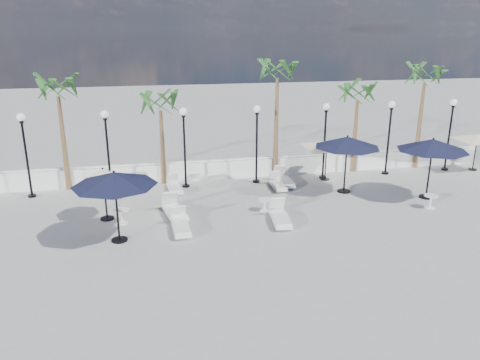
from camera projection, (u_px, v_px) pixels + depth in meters
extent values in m
plane|color=#9E9D99|center=(298.00, 236.00, 17.26)|extent=(100.00, 100.00, 0.00)
cube|color=white|center=(252.00, 168.00, 24.11)|extent=(26.00, 0.30, 0.90)
cube|color=white|center=(252.00, 158.00, 23.95)|extent=(26.00, 0.12, 0.08)
cylinder|color=black|center=(32.00, 196.00, 21.27)|extent=(0.36, 0.36, 0.10)
cylinder|color=black|center=(27.00, 160.00, 20.75)|extent=(0.10, 0.10, 3.50)
cylinder|color=black|center=(21.00, 122.00, 20.22)|extent=(0.18, 0.18, 0.10)
sphere|color=white|center=(21.00, 117.00, 20.16)|extent=(0.36, 0.36, 0.36)
cylinder|color=black|center=(111.00, 191.00, 21.95)|extent=(0.36, 0.36, 0.10)
cylinder|color=black|center=(108.00, 156.00, 21.42)|extent=(0.10, 0.10, 3.50)
cylinder|color=black|center=(105.00, 119.00, 20.90)|extent=(0.18, 0.18, 0.10)
sphere|color=white|center=(105.00, 114.00, 20.83)|extent=(0.36, 0.36, 0.36)
cylinder|color=black|center=(186.00, 186.00, 22.62)|extent=(0.36, 0.36, 0.10)
cylinder|color=black|center=(185.00, 152.00, 22.10)|extent=(0.10, 0.10, 3.50)
cylinder|color=black|center=(183.00, 116.00, 21.57)|extent=(0.18, 0.18, 0.10)
sphere|color=white|center=(183.00, 112.00, 21.51)|extent=(0.36, 0.36, 0.36)
cylinder|color=black|center=(256.00, 181.00, 23.30)|extent=(0.36, 0.36, 0.10)
cylinder|color=black|center=(257.00, 148.00, 22.77)|extent=(0.10, 0.10, 3.50)
cylinder|color=black|center=(257.00, 113.00, 22.25)|extent=(0.18, 0.18, 0.10)
sphere|color=white|center=(257.00, 109.00, 22.19)|extent=(0.36, 0.36, 0.36)
cylinder|color=black|center=(322.00, 177.00, 23.97)|extent=(0.36, 0.36, 0.10)
cylinder|color=black|center=(324.00, 145.00, 23.45)|extent=(0.10, 0.10, 3.50)
cylinder|color=black|center=(326.00, 111.00, 22.93)|extent=(0.18, 0.18, 0.10)
sphere|color=white|center=(327.00, 107.00, 22.86)|extent=(0.36, 0.36, 0.36)
cylinder|color=black|center=(385.00, 173.00, 24.65)|extent=(0.36, 0.36, 0.10)
cylinder|color=black|center=(388.00, 141.00, 24.13)|extent=(0.10, 0.10, 3.50)
cylinder|color=black|center=(392.00, 109.00, 23.60)|extent=(0.18, 0.18, 0.10)
sphere|color=white|center=(392.00, 104.00, 23.54)|extent=(0.36, 0.36, 0.36)
cylinder|color=black|center=(444.00, 169.00, 25.33)|extent=(0.36, 0.36, 0.10)
cylinder|color=black|center=(449.00, 138.00, 24.80)|extent=(0.10, 0.10, 3.50)
cylinder|color=black|center=(453.00, 106.00, 24.28)|extent=(0.18, 0.18, 0.10)
sphere|color=white|center=(454.00, 102.00, 24.21)|extent=(0.36, 0.36, 0.36)
cone|color=brown|center=(64.00, 144.00, 21.64)|extent=(0.28, 0.28, 4.40)
cone|color=brown|center=(163.00, 148.00, 22.64)|extent=(0.28, 0.28, 3.60)
cone|color=brown|center=(276.00, 129.00, 23.52)|extent=(0.28, 0.28, 5.00)
cone|color=brown|center=(355.00, 137.00, 24.54)|extent=(0.28, 0.28, 3.80)
cone|color=brown|center=(419.00, 126.00, 25.13)|extent=(0.28, 0.28, 4.60)
cube|color=white|center=(122.00, 190.00, 21.73)|extent=(1.05, 2.05, 0.11)
cube|color=white|center=(120.00, 189.00, 21.44)|extent=(0.87, 1.42, 0.11)
cube|color=white|center=(125.00, 177.00, 22.36)|extent=(0.70, 0.58, 0.61)
cube|color=white|center=(181.00, 227.00, 17.64)|extent=(0.67, 1.85, 0.10)
cube|color=white|center=(181.00, 227.00, 17.37)|extent=(0.61, 1.25, 0.10)
cube|color=white|center=(178.00, 211.00, 18.21)|extent=(0.59, 0.45, 0.57)
cube|color=white|center=(175.00, 213.00, 18.96)|extent=(1.00, 2.12, 0.11)
cube|color=white|center=(177.00, 213.00, 18.68)|extent=(0.85, 1.46, 0.11)
cube|color=white|center=(170.00, 197.00, 19.57)|extent=(0.71, 0.58, 0.64)
cube|color=white|center=(278.00, 186.00, 22.38)|extent=(0.56, 1.64, 0.09)
cube|color=white|center=(279.00, 185.00, 22.15)|extent=(0.52, 1.11, 0.09)
cube|color=white|center=(274.00, 175.00, 22.90)|extent=(0.52, 0.39, 0.51)
cube|color=white|center=(175.00, 188.00, 21.96)|extent=(0.70, 1.74, 0.09)
cube|color=white|center=(175.00, 188.00, 21.72)|extent=(0.62, 1.19, 0.09)
cube|color=white|center=(172.00, 177.00, 22.49)|extent=(0.56, 0.44, 0.53)
cube|color=white|center=(280.00, 219.00, 18.39)|extent=(0.84, 1.96, 0.10)
cube|color=white|center=(281.00, 219.00, 18.11)|extent=(0.74, 1.35, 0.10)
cube|color=white|center=(277.00, 203.00, 19.01)|extent=(0.64, 0.51, 0.60)
cube|color=white|center=(284.00, 182.00, 22.91)|extent=(0.67, 1.91, 0.10)
cube|color=white|center=(285.00, 181.00, 22.64)|extent=(0.62, 1.30, 0.10)
cube|color=white|center=(280.00, 170.00, 23.52)|extent=(0.60, 0.46, 0.60)
cylinder|color=white|center=(123.00, 223.00, 18.37)|extent=(0.46, 0.46, 0.03)
cylinder|color=white|center=(122.00, 217.00, 18.30)|extent=(0.07, 0.07, 0.55)
cylinder|color=white|center=(121.00, 210.00, 18.21)|extent=(0.59, 0.59, 0.03)
cylinder|color=white|center=(265.00, 211.00, 19.62)|extent=(0.41, 0.41, 0.03)
cylinder|color=white|center=(265.00, 205.00, 19.55)|extent=(0.06, 0.06, 0.50)
cylinder|color=white|center=(265.00, 200.00, 19.47)|extent=(0.54, 0.54, 0.03)
cylinder|color=white|center=(430.00, 208.00, 19.96)|extent=(0.45, 0.45, 0.03)
cylinder|color=white|center=(431.00, 202.00, 19.88)|extent=(0.07, 0.07, 0.54)
cylinder|color=white|center=(431.00, 196.00, 19.79)|extent=(0.59, 0.59, 0.03)
cylinder|color=black|center=(120.00, 240.00, 16.86)|extent=(0.58, 0.58, 0.06)
cylinder|color=black|center=(117.00, 208.00, 16.48)|extent=(0.07, 0.07, 2.53)
cone|color=black|center=(114.00, 179.00, 16.15)|extent=(3.00, 3.00, 0.47)
sphere|color=black|center=(114.00, 172.00, 16.07)|extent=(0.08, 0.08, 0.08)
cylinder|color=black|center=(344.00, 191.00, 21.93)|extent=(0.60, 0.60, 0.06)
cylinder|color=black|center=(346.00, 165.00, 21.54)|extent=(0.08, 0.08, 2.59)
cone|color=black|center=(347.00, 142.00, 21.20)|extent=(3.02, 3.02, 0.49)
sphere|color=black|center=(348.00, 136.00, 21.12)|extent=(0.09, 0.09, 0.09)
cylinder|color=black|center=(426.00, 197.00, 21.18)|extent=(0.62, 0.62, 0.07)
cylinder|color=black|center=(430.00, 169.00, 20.79)|extent=(0.08, 0.08, 2.65)
cone|color=black|center=(433.00, 145.00, 20.44)|extent=(3.09, 3.09, 0.50)
sphere|color=black|center=(434.00, 139.00, 20.35)|extent=(0.09, 0.09, 0.09)
cylinder|color=black|center=(325.00, 179.00, 23.70)|extent=(0.45, 0.45, 0.05)
cylinder|color=black|center=(326.00, 161.00, 23.41)|extent=(0.06, 0.06, 1.98)
pyramid|color=beige|center=(327.00, 141.00, 23.09)|extent=(4.39, 4.39, 0.30)
cylinder|color=black|center=(472.00, 169.00, 25.34)|extent=(0.45, 0.45, 0.05)
cylinder|color=black|center=(475.00, 153.00, 25.05)|extent=(0.06, 0.06, 1.94)
pyramid|color=beige|center=(478.00, 134.00, 24.75)|extent=(4.21, 4.21, 0.30)
cylinder|color=black|center=(107.00, 218.00, 18.78)|extent=(0.55, 0.55, 0.06)
cylinder|color=black|center=(105.00, 195.00, 18.47)|extent=(0.07, 0.07, 2.05)
cone|color=beige|center=(103.00, 175.00, 18.21)|extent=(1.76, 1.76, 0.44)
sphere|color=black|center=(103.00, 169.00, 18.13)|extent=(0.08, 0.08, 0.08)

